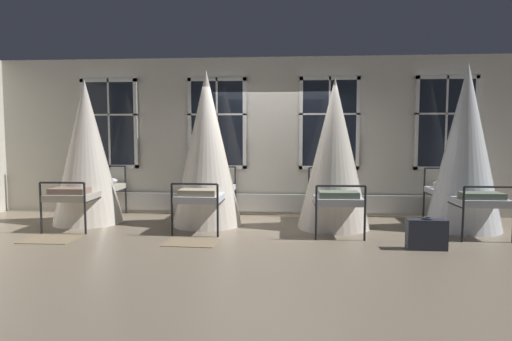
{
  "coord_description": "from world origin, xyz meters",
  "views": [
    {
      "loc": [
        0.42,
        -8.25,
        1.69
      ],
      "look_at": [
        -0.25,
        -0.15,
        1.0
      ],
      "focal_mm": 31.86,
      "sensor_mm": 36.0,
      "label": 1
    }
  ],
  "objects": [
    {
      "name": "window_bank",
      "position": [
        -0.0,
        0.94,
        1.07
      ],
      "size": [
        8.0,
        0.1,
        2.72
      ],
      "color": "black",
      "rests_on": "ground"
    },
    {
      "name": "cot_second",
      "position": [
        -1.15,
        -0.12,
        1.37
      ],
      "size": [
        1.27,
        2.0,
        2.81
      ],
      "rotation": [
        0.0,
        0.0,
        1.55
      ],
      "color": "black",
      "rests_on": "ground"
    },
    {
      "name": "rug_second",
      "position": [
        -1.13,
        -1.52,
        0.01
      ],
      "size": [
        0.82,
        0.59,
        0.01
      ],
      "primitive_type": "cube",
      "rotation": [
        0.0,
        0.0,
        -0.04
      ],
      "color": "#8E7A5B",
      "rests_on": "ground"
    },
    {
      "name": "cot_third",
      "position": [
        1.14,
        -0.19,
        1.28
      ],
      "size": [
        1.27,
        2.01,
        2.64
      ],
      "rotation": [
        0.0,
        0.0,
        1.6
      ],
      "color": "black",
      "rests_on": "ground"
    },
    {
      "name": "ground",
      "position": [
        0.0,
        0.0,
        0.0
      ],
      "size": [
        21.16,
        21.16,
        0.0
      ],
      "primitive_type": "plane",
      "color": "gray"
    },
    {
      "name": "back_wall_with_windows",
      "position": [
        0.0,
        1.06,
        1.6
      ],
      "size": [
        11.58,
        0.1,
        3.2
      ],
      "primitive_type": "cube",
      "color": "beige",
      "rests_on": "ground"
    },
    {
      "name": "rug_first",
      "position": [
        -3.4,
        -1.52,
        0.01
      ],
      "size": [
        0.81,
        0.57,
        0.01
      ],
      "primitive_type": "cube",
      "rotation": [
        0.0,
        0.0,
        0.02
      ],
      "color": "#8E7A5B",
      "rests_on": "ground"
    },
    {
      "name": "cot_fourth",
      "position": [
        3.39,
        -0.13,
        1.4
      ],
      "size": [
        1.27,
        2.0,
        2.88
      ],
      "rotation": [
        0.0,
        0.0,
        1.59
      ],
      "color": "black",
      "rests_on": "ground"
    },
    {
      "name": "cot_first",
      "position": [
        -3.41,
        -0.11,
        1.29
      ],
      "size": [
        1.27,
        2.0,
        2.66
      ],
      "rotation": [
        0.0,
        0.0,
        1.59
      ],
      "color": "black",
      "rests_on": "ground"
    },
    {
      "name": "suitcase_dark",
      "position": [
        2.35,
        -1.63,
        0.22
      ],
      "size": [
        0.56,
        0.22,
        0.47
      ],
      "rotation": [
        0.0,
        0.0,
        -0.01
      ],
      "color": "#2D3342",
      "rests_on": "ground"
    }
  ]
}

